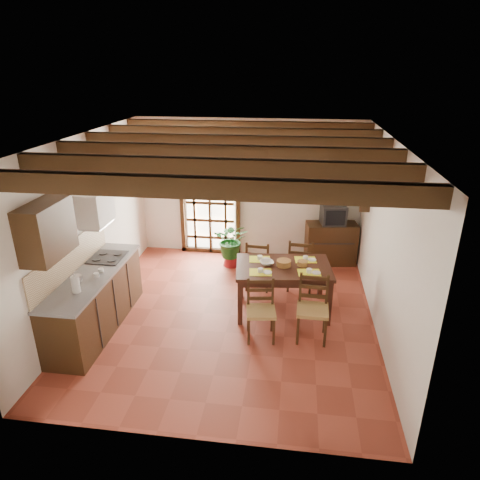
% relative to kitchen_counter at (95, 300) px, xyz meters
% --- Properties ---
extents(ground_plane, '(5.00, 5.00, 0.00)m').
position_rel_kitchen_counter_xyz_m(ground_plane, '(1.96, 0.60, -0.47)').
color(ground_plane, brown).
extents(room_shell, '(4.52, 5.02, 2.81)m').
position_rel_kitchen_counter_xyz_m(room_shell, '(1.96, 0.60, 1.34)').
color(room_shell, silver).
rests_on(room_shell, ground_plane).
extents(ceiling_beams, '(4.50, 4.34, 0.20)m').
position_rel_kitchen_counter_xyz_m(ceiling_beams, '(1.96, 0.60, 2.22)').
color(ceiling_beams, black).
rests_on(ceiling_beams, room_shell).
extents(french_door, '(1.26, 0.11, 2.32)m').
position_rel_kitchen_counter_xyz_m(french_door, '(1.16, 3.05, 0.70)').
color(french_door, white).
rests_on(french_door, ground_plane).
extents(kitchen_counter, '(0.64, 2.25, 1.38)m').
position_rel_kitchen_counter_xyz_m(kitchen_counter, '(0.00, 0.00, 0.00)').
color(kitchen_counter, '#321F0F').
rests_on(kitchen_counter, ground_plane).
extents(upper_cabinet, '(0.35, 0.80, 0.70)m').
position_rel_kitchen_counter_xyz_m(upper_cabinet, '(-0.12, -0.70, 1.38)').
color(upper_cabinet, '#321F0F').
rests_on(upper_cabinet, room_shell).
extents(range_hood, '(0.38, 0.60, 0.54)m').
position_rel_kitchen_counter_xyz_m(range_hood, '(-0.09, 0.55, 1.26)').
color(range_hood, white).
rests_on(range_hood, room_shell).
extents(counter_items, '(0.50, 1.43, 0.25)m').
position_rel_kitchen_counter_xyz_m(counter_items, '(0.00, 0.09, 0.49)').
color(counter_items, black).
rests_on(counter_items, kitchen_counter).
extents(dining_table, '(1.58, 1.11, 0.80)m').
position_rel_kitchen_counter_xyz_m(dining_table, '(2.77, 0.86, 0.23)').
color(dining_table, '#351A11').
rests_on(dining_table, ground_plane).
extents(chair_near_left, '(0.47, 0.45, 0.90)m').
position_rel_kitchen_counter_xyz_m(chair_near_left, '(2.48, 0.06, -0.19)').
color(chair_near_left, '#AB8749').
rests_on(chair_near_left, ground_plane).
extents(chair_near_right, '(0.46, 0.44, 0.97)m').
position_rel_kitchen_counter_xyz_m(chair_near_right, '(3.22, 0.15, -0.17)').
color(chair_near_right, '#AB8749').
rests_on(chair_near_right, ground_plane).
extents(chair_far_left, '(0.46, 0.44, 0.93)m').
position_rel_kitchen_counter_xyz_m(chair_far_left, '(2.31, 1.57, -0.18)').
color(chair_far_left, '#AB8749').
rests_on(chair_far_left, ground_plane).
extents(chair_far_right, '(0.47, 0.45, 0.97)m').
position_rel_kitchen_counter_xyz_m(chair_far_right, '(3.05, 1.65, -0.17)').
color(chair_far_right, '#AB8749').
rests_on(chair_far_right, ground_plane).
extents(table_setting, '(1.08, 0.72, 0.10)m').
position_rel_kitchen_counter_xyz_m(table_setting, '(2.77, 0.86, 0.41)').
color(table_setting, yellow).
rests_on(table_setting, dining_table).
extents(table_bowl, '(0.27, 0.27, 0.05)m').
position_rel_kitchen_counter_xyz_m(table_bowl, '(2.50, 0.88, 0.36)').
color(table_bowl, white).
rests_on(table_bowl, dining_table).
extents(sideboard, '(1.04, 0.58, 0.84)m').
position_rel_kitchen_counter_xyz_m(sideboard, '(3.65, 2.83, -0.05)').
color(sideboard, '#321F0F').
rests_on(sideboard, ground_plane).
extents(crt_tv, '(0.52, 0.48, 0.39)m').
position_rel_kitchen_counter_xyz_m(crt_tv, '(3.65, 2.82, 0.56)').
color(crt_tv, black).
rests_on(crt_tv, sideboard).
extents(fuse_box, '(0.25, 0.03, 0.32)m').
position_rel_kitchen_counter_xyz_m(fuse_box, '(3.46, 3.08, 1.28)').
color(fuse_box, white).
rests_on(fuse_box, room_shell).
extents(plant_pot, '(0.34, 0.34, 0.21)m').
position_rel_kitchen_counter_xyz_m(plant_pot, '(1.70, 2.43, -0.36)').
color(plant_pot, maroon).
rests_on(plant_pot, ground_plane).
extents(potted_plant, '(1.80, 1.57, 1.91)m').
position_rel_kitchen_counter_xyz_m(potted_plant, '(1.70, 2.43, 0.10)').
color(potted_plant, '#144C19').
rests_on(potted_plant, ground_plane).
extents(wall_shelf, '(0.20, 0.42, 0.20)m').
position_rel_kitchen_counter_xyz_m(wall_shelf, '(4.10, 2.20, 1.04)').
color(wall_shelf, '#321F0F').
rests_on(wall_shelf, room_shell).
extents(shelf_vase, '(0.15, 0.15, 0.15)m').
position_rel_kitchen_counter_xyz_m(shelf_vase, '(4.10, 2.20, 1.18)').
color(shelf_vase, '#B2BFB2').
rests_on(shelf_vase, wall_shelf).
extents(shelf_flowers, '(0.14, 0.14, 0.36)m').
position_rel_kitchen_counter_xyz_m(shelf_flowers, '(4.10, 2.20, 1.38)').
color(shelf_flowers, yellow).
rests_on(shelf_flowers, shelf_vase).
extents(framed_picture, '(0.03, 0.32, 0.32)m').
position_rel_kitchen_counter_xyz_m(framed_picture, '(4.18, 2.20, 1.58)').
color(framed_picture, brown).
rests_on(framed_picture, room_shell).
extents(pendant_lamp, '(0.36, 0.36, 0.84)m').
position_rel_kitchen_counter_xyz_m(pendant_lamp, '(2.77, 0.96, 1.60)').
color(pendant_lamp, black).
rests_on(pendant_lamp, room_shell).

